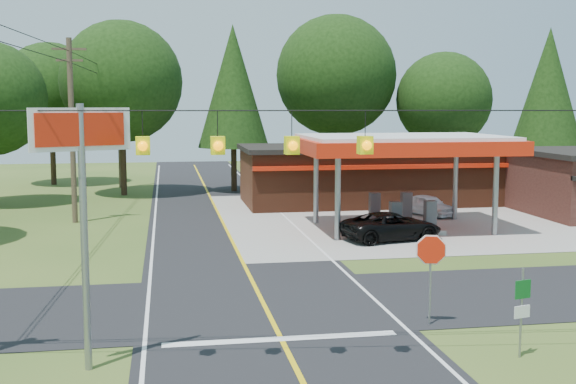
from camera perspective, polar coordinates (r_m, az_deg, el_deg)
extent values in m
plane|color=#36521D|center=(23.66, -1.94, -8.87)|extent=(120.00, 120.00, 0.00)
cube|color=black|center=(23.66, -1.94, -8.85)|extent=(8.00, 120.00, 0.02)
cube|color=black|center=(23.66, -1.94, -8.84)|extent=(70.00, 7.00, 0.02)
cube|color=yellow|center=(23.66, -1.94, -8.81)|extent=(0.15, 110.00, 0.00)
cylinder|color=gray|center=(34.31, 3.96, -0.37)|extent=(0.28, 0.28, 4.20)
cylinder|color=gray|center=(39.15, 2.23, 0.55)|extent=(0.28, 0.28, 4.20)
cylinder|color=gray|center=(37.01, 16.08, -0.09)|extent=(0.28, 0.28, 4.20)
cylinder|color=gray|center=(41.54, 13.09, 0.74)|extent=(0.28, 0.28, 4.20)
cube|color=red|center=(37.61, 9.03, 3.64)|extent=(10.60, 7.40, 0.70)
cube|color=white|center=(37.59, 9.04, 4.25)|extent=(10.00, 7.00, 0.25)
cube|color=#9E9B93|center=(36.40, 9.81, -3.17)|extent=(3.20, 0.90, 0.22)
cube|color=#3F3F44|center=(35.98, 8.48, -1.94)|extent=(0.55, 0.45, 1.50)
cube|color=#3F3F44|center=(36.58, 11.17, -1.85)|extent=(0.55, 0.45, 1.50)
cube|color=#9E9B93|center=(39.77, 8.08, -2.28)|extent=(3.20, 0.90, 0.22)
cube|color=#3F3F44|center=(39.38, 6.85, -1.15)|extent=(0.55, 0.45, 1.50)
cube|color=#3F3F44|center=(39.93, 9.33, -1.08)|extent=(0.55, 0.45, 1.50)
cube|color=#5B2C1A|center=(47.63, 6.26, 1.22)|extent=(16.00, 7.00, 3.50)
cube|color=black|center=(47.48, 6.29, 3.50)|extent=(16.40, 7.40, 0.30)
cube|color=red|center=(44.11, 7.56, 1.99)|extent=(16.00, 0.50, 0.25)
cylinder|color=#473828|center=(40.89, -16.70, 4.61)|extent=(0.30, 0.30, 10.00)
cube|color=#473828|center=(40.98, -16.91, 10.76)|extent=(1.80, 0.12, 0.12)
cube|color=#473828|center=(40.94, -16.88, 9.93)|extent=(1.40, 0.12, 0.12)
cylinder|color=#473828|center=(57.70, -13.17, 5.05)|extent=(0.30, 0.30, 9.50)
cube|color=#EDF30C|center=(16.90, -11.39, 3.61)|extent=(0.32, 0.32, 0.42)
cube|color=#EDF30C|center=(16.74, -5.57, 3.68)|extent=(0.32, 0.32, 0.42)
cube|color=#EDF30C|center=(16.75, 0.30, 3.72)|extent=(0.32, 0.32, 0.42)
cube|color=#EDF30C|center=(16.93, 6.10, 3.71)|extent=(0.32, 0.32, 0.42)
cylinder|color=#332316|center=(52.81, -12.88, 2.28)|extent=(0.44, 0.44, 4.68)
sphere|color=black|center=(52.68, -13.05, 8.50)|extent=(8.58, 8.58, 8.58)
cylinder|color=#332316|center=(53.98, -4.30, 2.34)|extent=(0.44, 0.44, 4.32)
cone|color=black|center=(53.82, -4.35, 8.34)|extent=(5.28, 5.28, 9.00)
cylinder|color=#332316|center=(56.24, 3.75, 2.90)|extent=(0.44, 0.44, 5.04)
sphere|color=black|center=(56.15, 3.80, 9.18)|extent=(9.24, 9.24, 9.24)
cylinder|color=#332316|center=(56.80, 12.10, 2.25)|extent=(0.44, 0.44, 3.96)
sphere|color=black|center=(56.63, 12.22, 7.14)|extent=(7.26, 7.26, 7.26)
cylinder|color=#332316|center=(59.34, 19.66, 2.37)|extent=(0.44, 0.44, 4.32)
cone|color=black|center=(59.21, 19.89, 7.82)|extent=(5.28, 5.28, 9.00)
cylinder|color=#332316|center=(61.37, -18.07, 2.57)|extent=(0.44, 0.44, 4.32)
sphere|color=black|center=(61.23, -18.26, 7.50)|extent=(7.92, 7.92, 7.92)
imported|color=black|center=(34.73, 8.20, -2.72)|extent=(5.72, 5.72, 1.34)
imported|color=white|center=(42.73, 11.03, -1.05)|extent=(4.73, 4.73, 1.22)
cylinder|color=gray|center=(17.96, -15.79, -3.62)|extent=(0.18, 0.18, 6.47)
cube|color=white|center=(17.69, -16.07, 4.78)|extent=(2.23, 1.05, 1.02)
cube|color=red|center=(17.64, -16.09, 4.77)|extent=(1.96, 0.91, 0.78)
cylinder|color=gray|center=(21.60, 11.16, -7.04)|extent=(0.07, 0.07, 2.55)
cylinder|color=gray|center=(19.51, 17.95, -9.09)|extent=(0.06, 0.06, 2.34)
cube|color=#0C591E|center=(19.31, 18.07, -7.32)|extent=(0.47, 0.14, 0.48)
cube|color=white|center=(19.46, 18.01, -8.99)|extent=(0.47, 0.14, 0.32)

